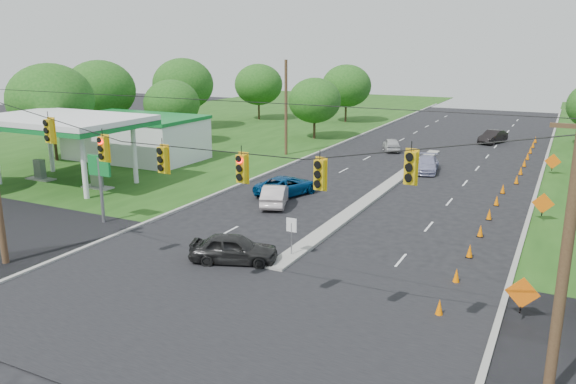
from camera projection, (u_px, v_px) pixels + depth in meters
The scene contains 40 objects.
ground at pixel (226, 305), 22.85m from camera, with size 160.00×160.00×0.00m, color black.
grass_left at pixel (74, 157), 53.19m from camera, with size 40.00×160.00×0.06m, color #1E4714.
cross_street at pixel (226, 305), 22.85m from camera, with size 160.00×14.00×0.02m, color black.
curb_left at pixel (309, 157), 53.16m from camera, with size 0.25×110.00×0.16m, color gray.
curb_right at pixel (540, 179), 44.37m from camera, with size 0.25×110.00×0.16m, color gray.
median at pixel (383, 190), 40.99m from camera, with size 1.00×34.00×0.18m, color gray.
median_sign at pixel (292, 230), 27.66m from camera, with size 0.55×0.06×2.05m.
signal_span at pixel (206, 193), 20.75m from camera, with size 25.60×0.32×9.00m.
utility_pole_far_left at pixel (286, 108), 53.07m from camera, with size 0.28×0.28×9.00m, color #422D1C.
gas_station at pixel (125, 135), 49.98m from camera, with size 18.40×19.70×5.20m.
cone_0 at pixel (439, 307), 21.89m from camera, with size 0.32×0.32×0.70m, color #FD7300.
cone_1 at pixel (456, 276), 24.92m from camera, with size 0.32×0.32×0.70m, color #FD7300.
cone_2 at pixel (470, 251), 27.94m from camera, with size 0.32×0.32×0.70m, color #FD7300.
cone_3 at pixel (480, 231), 30.97m from camera, with size 0.32×0.32×0.70m, color #FD7300.
cone_4 at pixel (489, 214), 33.99m from camera, with size 0.32×0.32×0.70m, color #FD7300.
cone_5 at pixel (497, 200), 37.01m from camera, with size 0.32×0.32×0.70m, color #FD7300.
cone_6 at pixel (503, 189), 40.04m from camera, with size 0.32×0.32×0.70m, color #FD7300.
cone_7 at pixel (517, 180), 42.80m from camera, with size 0.32×0.32×0.70m, color #FD7300.
cone_8 at pixel (521, 171), 45.82m from camera, with size 0.32×0.32×0.70m, color #FD7300.
cone_9 at pixel (524, 163), 48.85m from camera, with size 0.32×0.32×0.70m, color #FD7300.
cone_10 at pixel (528, 156), 51.87m from camera, with size 0.32×0.32×0.70m, color #FD7300.
cone_11 at pixel (531, 150), 54.90m from camera, with size 0.32×0.32×0.70m, color #FD7300.
cone_12 at pixel (533, 145), 57.92m from camera, with size 0.32×0.32×0.70m, color #FD7300.
cone_13 at pixel (535, 140), 60.94m from camera, with size 0.32×0.32×0.70m, color #FD7300.
work_sign_0 at pixel (522, 294), 21.33m from camera, with size 1.27×0.58×1.37m.
work_sign_1 at pixel (543, 204), 33.42m from camera, with size 1.27×0.58×1.37m.
work_sign_2 at pixel (553, 162), 45.52m from camera, with size 1.27×0.58×1.37m.
tree_1 at pixel (51, 100), 50.05m from camera, with size 7.56×7.56×8.82m.
tree_2 at pixel (172, 104), 58.99m from camera, with size 5.88×5.88×6.86m.
tree_3 at pixel (183, 84), 69.93m from camera, with size 7.56×7.56×8.82m.
tree_4 at pixel (259, 85), 78.71m from camera, with size 6.72×6.72×7.84m.
tree_5 at pixel (315, 100), 62.40m from camera, with size 5.88×5.88×6.86m.
tree_6 at pixel (346, 86), 76.08m from camera, with size 6.72×6.72×7.84m.
tree_14 at pixel (100, 90), 60.43m from camera, with size 7.56×7.56×8.82m.
black_sedan at pixel (234, 248), 27.20m from camera, with size 1.71×4.26×1.45m, color black.
white_sedan at pixel (275, 195), 37.05m from camera, with size 1.48×4.23×1.40m, color beige.
blue_pickup at pixel (287, 186), 39.53m from camera, with size 2.29×4.97×1.38m, color navy.
silver_car_far at pixel (427, 164), 46.82m from camera, with size 1.82×4.48×1.30m, color #9596B8.
silver_car_oncoming at pixel (391, 144), 56.24m from camera, with size 1.53×3.80×1.29m, color #B7B7B7.
dark_car_receding at pixel (493, 137), 60.57m from camera, with size 1.50×4.30×1.42m, color black.
Camera 1 is at (11.68, -17.56, 10.26)m, focal length 35.00 mm.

